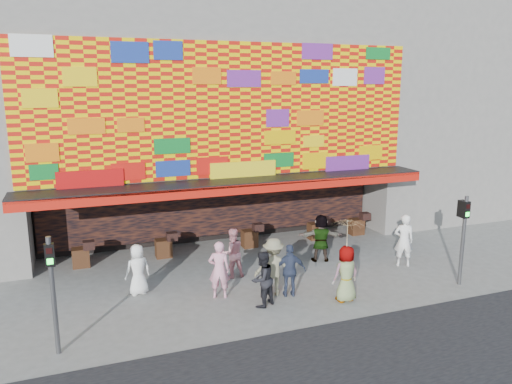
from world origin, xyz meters
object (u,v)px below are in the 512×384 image
ped_g (346,274)px  ped_h (404,240)px  ped_a (138,270)px  ped_i (232,253)px  signal_right (464,230)px  parasol (348,234)px  ped_b (219,270)px  ped_c (262,279)px  signal_left (52,282)px  ped_f (321,238)px  ped_d (274,267)px  ped_e (290,270)px

ped_g → ped_h: bearing=-155.1°
ped_a → ped_i: size_ratio=0.94×
ped_i → signal_right: bearing=152.7°
ped_h → parasol: parasol is taller
ped_b → parasol: 4.06m
ped_c → ped_g: size_ratio=0.97×
ped_b → ped_c: (1.01, -1.04, -0.06)m
signal_left → ped_g: 8.26m
ped_a → ped_g: bearing=142.7°
ped_a → ped_h: 9.41m
signal_right → ped_a: size_ratio=1.84×
ped_h → ped_g: bearing=51.6°
ped_b → ped_f: 4.85m
ped_d → ped_f: size_ratio=1.03×
ped_i → signal_left: bearing=28.6°
signal_right → ped_d: bearing=167.3°
ped_c → ped_f: ped_f is taller
ped_c → signal_left: bearing=-20.9°
ped_e → parasol: 2.15m
ped_b → parasol: bearing=175.1°
signal_left → ped_d: bearing=12.3°
ped_h → ped_i: (-6.16, 1.14, -0.10)m
signal_left → ped_e: 6.93m
ped_a → signal_left: bearing=39.0°
signal_left → ped_c: size_ratio=1.77×
signal_right → ped_b: 8.00m
ped_a → ped_h: (9.38, -0.81, 0.15)m
ped_a → ped_h: size_ratio=0.84×
ped_e → signal_right: bearing=-177.3°
signal_right → ped_h: bearing=107.9°
ped_b → ped_d: ped_d is taller
ped_e → ped_f: size_ratio=0.94×
ped_c → ped_d: 0.89m
parasol → ped_g: bearing=0.0°
ped_g → ped_c: bearing=-15.7°
parasol → signal_right: bearing=-2.7°
ped_f → ped_c: bearing=58.9°
ped_b → ped_h: bearing=-158.1°
signal_right → ped_f: (-3.26, 3.63, -0.97)m
ped_h → ped_i: ped_h is taller
ped_b → ped_c: 1.46m
ped_f → ped_e: bearing=65.4°
signal_left → ped_g: signal_left is taller
ped_e → parasol: size_ratio=0.92×
ped_i → ped_d: bearing=109.8°
ped_b → ped_f: size_ratio=1.02×
ped_a → ped_e: 4.77m
ped_d → parasol: (1.89, -1.17, 1.21)m
ped_g → ped_i: 4.04m
ped_c → ped_e: ped_c is taller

